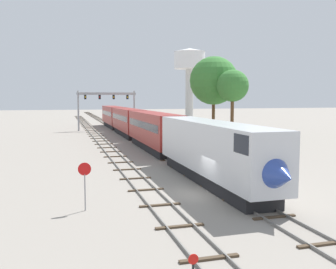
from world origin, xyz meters
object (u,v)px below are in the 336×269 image
at_px(passenger_train, 138,125).
at_px(stop_sign, 85,180).
at_px(trackside_tree_mid, 214,81).
at_px(signal_gantry, 107,101).
at_px(water_tower, 189,63).
at_px(trackside_tree_left, 233,86).

distance_m(passenger_train, stop_sign, 35.58).
height_order(passenger_train, trackside_tree_mid, trackside_tree_mid).
xyz_separation_m(passenger_train, stop_sign, (-10.00, -34.13, -0.73)).
xyz_separation_m(passenger_train, signal_gantry, (-2.25, 21.28, 3.38)).
height_order(passenger_train, water_tower, water_tower).
bearing_deg(stop_sign, trackside_tree_left, 52.93).
bearing_deg(passenger_train, stop_sign, -106.33).
height_order(passenger_train, stop_sign, passenger_train).
bearing_deg(trackside_tree_mid, trackside_tree_left, -77.56).
relative_size(water_tower, stop_sign, 7.98).
bearing_deg(passenger_train, trackside_tree_left, 0.53).
relative_size(passenger_train, signal_gantry, 6.43).
relative_size(passenger_train, trackside_tree_left, 6.88).
height_order(water_tower, trackside_tree_mid, water_tower).
relative_size(stop_sign, trackside_tree_mid, 0.21).
relative_size(water_tower, trackside_tree_left, 2.03).
xyz_separation_m(stop_sign, trackside_tree_mid, (24.75, 39.49, 7.83)).
bearing_deg(water_tower, trackside_tree_mid, -104.89).
xyz_separation_m(trackside_tree_left, trackside_tree_mid, (-1.15, 5.21, 1.10)).
bearing_deg(signal_gantry, water_tower, 51.27).
height_order(signal_gantry, trackside_tree_left, trackside_tree_left).
bearing_deg(trackside_tree_left, stop_sign, -127.07).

